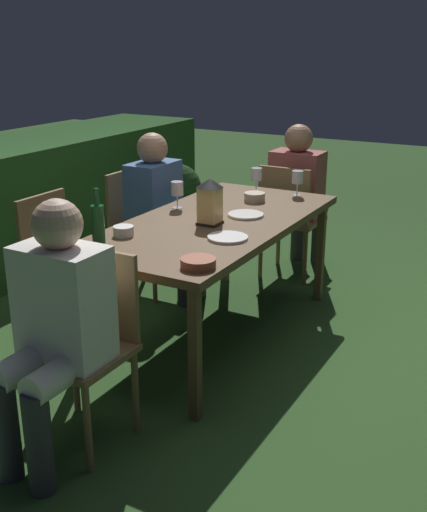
# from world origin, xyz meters

# --- Properties ---
(ground_plane) EXTENTS (16.00, 16.00, 0.00)m
(ground_plane) POSITION_xyz_m (0.00, 0.00, 0.00)
(ground_plane) COLOR #2D5123
(dining_table) EXTENTS (1.84, 0.88, 0.74)m
(dining_table) POSITION_xyz_m (0.00, 0.00, 0.69)
(dining_table) COLOR brown
(dining_table) RESTS_ON ground
(chair_head_near) EXTENTS (0.40, 0.42, 0.87)m
(chair_head_near) POSITION_xyz_m (-1.17, 0.00, 0.49)
(chair_head_near) COLOR brown
(chair_head_near) RESTS_ON ground
(person_in_cream) EXTENTS (0.48, 0.38, 1.15)m
(person_in_cream) POSITION_xyz_m (-1.36, 0.00, 0.64)
(person_in_cream) COLOR white
(person_in_cream) RESTS_ON ground
(chair_side_right_a) EXTENTS (0.42, 0.40, 0.87)m
(chair_side_right_a) POSITION_xyz_m (-0.41, 0.83, 0.49)
(chair_side_right_a) COLOR brown
(chair_side_right_a) RESTS_ON ground
(chair_head_far) EXTENTS (0.40, 0.42, 0.87)m
(chair_head_far) POSITION_xyz_m (1.17, 0.00, 0.49)
(chair_head_far) COLOR brown
(chair_head_far) RESTS_ON ground
(person_in_rust) EXTENTS (0.48, 0.38, 1.15)m
(person_in_rust) POSITION_xyz_m (1.36, 0.00, 0.64)
(person_in_rust) COLOR #9E4C47
(person_in_rust) RESTS_ON ground
(chair_side_right_b) EXTENTS (0.42, 0.40, 0.87)m
(chair_side_right_b) POSITION_xyz_m (0.41, 0.83, 0.49)
(chair_side_right_b) COLOR brown
(chair_side_right_b) RESTS_ON ground
(person_in_blue) EXTENTS (0.38, 0.47, 1.15)m
(person_in_blue) POSITION_xyz_m (0.41, 0.64, 0.64)
(person_in_blue) COLOR #426699
(person_in_blue) RESTS_ON ground
(lantern_centerpiece) EXTENTS (0.15, 0.15, 0.27)m
(lantern_centerpiece) POSITION_xyz_m (-0.09, -0.02, 0.89)
(lantern_centerpiece) COLOR black
(lantern_centerpiece) RESTS_ON dining_table
(green_bottle_on_table) EXTENTS (0.07, 0.07, 0.29)m
(green_bottle_on_table) POSITION_xyz_m (-0.67, 0.31, 0.85)
(green_bottle_on_table) COLOR #195128
(green_bottle_on_table) RESTS_ON dining_table
(wine_glass_a) EXTENTS (0.08, 0.08, 0.17)m
(wine_glass_a) POSITION_xyz_m (0.13, 0.33, 0.86)
(wine_glass_a) COLOR silver
(wine_glass_a) RESTS_ON dining_table
(wine_glass_b) EXTENTS (0.08, 0.08, 0.17)m
(wine_glass_b) POSITION_xyz_m (0.81, -0.20, 0.86)
(wine_glass_b) COLOR silver
(wine_glass_b) RESTS_ON dining_table
(wine_glass_c) EXTENTS (0.08, 0.08, 0.17)m
(wine_glass_c) POSITION_xyz_m (0.76, 0.08, 0.86)
(wine_glass_c) COLOR silver
(wine_glass_c) RESTS_ON dining_table
(plate_a) EXTENTS (0.22, 0.22, 0.01)m
(plate_a) POSITION_xyz_m (-0.28, -0.24, 0.75)
(plate_a) COLOR white
(plate_a) RESTS_ON dining_table
(plate_b) EXTENTS (0.21, 0.21, 0.01)m
(plate_b) POSITION_xyz_m (0.17, -0.13, 0.75)
(plate_b) COLOR silver
(plate_b) RESTS_ON dining_table
(bowl_olives) EXTENTS (0.11, 0.11, 0.05)m
(bowl_olives) POSITION_xyz_m (-0.51, 0.27, 0.77)
(bowl_olives) COLOR silver
(bowl_olives) RESTS_ON dining_table
(bowl_bread) EXTENTS (0.17, 0.17, 0.04)m
(bowl_bread) POSITION_xyz_m (-0.74, -0.33, 0.76)
(bowl_bread) COLOR #9E5138
(bowl_bread) RESTS_ON dining_table
(bowl_salad) EXTENTS (0.14, 0.14, 0.06)m
(bowl_salad) POSITION_xyz_m (0.52, -0.02, 0.77)
(bowl_salad) COLOR #BCAD8E
(bowl_salad) RESTS_ON dining_table
(potted_plant_by_hedge) EXTENTS (0.43, 0.43, 0.68)m
(potted_plant_by_hedge) POSITION_xyz_m (1.65, 1.28, 0.38)
(potted_plant_by_hedge) COLOR brown
(potted_plant_by_hedge) RESTS_ON ground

